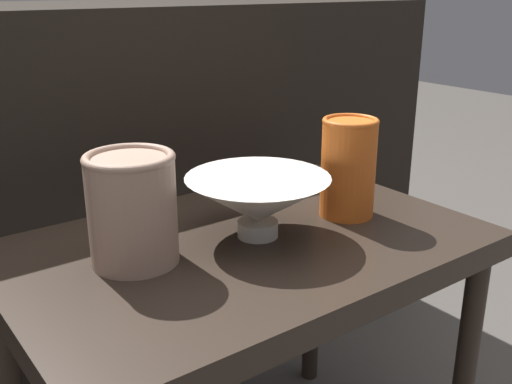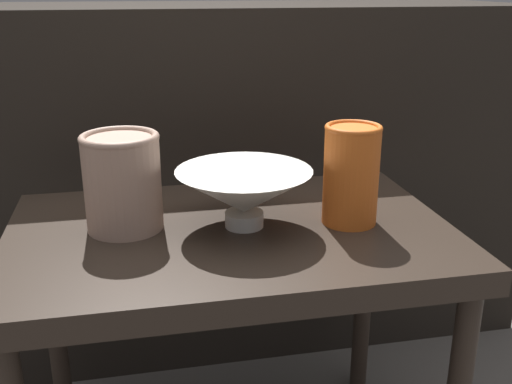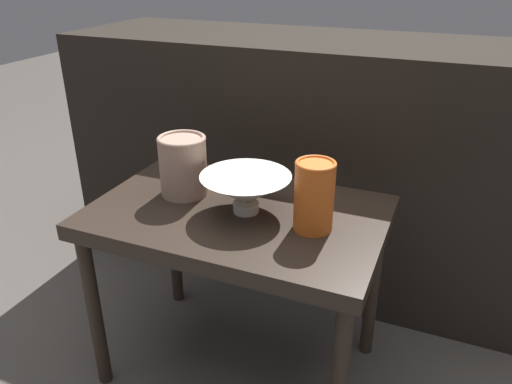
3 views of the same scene
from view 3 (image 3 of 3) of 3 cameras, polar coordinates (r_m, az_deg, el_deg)
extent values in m
plane|color=#4C4742|center=(1.50, -1.81, -19.01)|extent=(8.00, 8.00, 0.00)
cube|color=#2D231C|center=(1.21, -2.12, -2.88)|extent=(0.70, 0.46, 0.04)
cylinder|color=#2D231C|center=(1.37, -17.96, -13.00)|extent=(0.04, 0.04, 0.46)
cylinder|color=#2D231C|center=(1.62, -9.37, -5.44)|extent=(0.04, 0.04, 0.46)
cylinder|color=#2D231C|center=(1.43, 13.22, -10.46)|extent=(0.04, 0.04, 0.46)
cube|color=black|center=(1.74, 5.98, 3.73)|extent=(1.60, 0.50, 0.82)
cylinder|color=silver|center=(1.19, -1.07, -1.63)|extent=(0.06, 0.06, 0.02)
cone|color=silver|center=(1.17, -1.09, 0.41)|extent=(0.22, 0.22, 0.07)
cylinder|color=tan|center=(1.27, -8.32, 2.88)|extent=(0.12, 0.12, 0.15)
torus|color=tan|center=(1.24, -8.53, 6.02)|extent=(0.12, 0.12, 0.01)
cylinder|color=orange|center=(1.10, 6.65, -0.56)|extent=(0.09, 0.09, 0.16)
torus|color=orange|center=(1.06, 6.86, 3.23)|extent=(0.09, 0.09, 0.01)
camera|label=1|loc=(1.00, -48.40, 5.66)|focal=42.00mm
camera|label=2|loc=(0.63, -54.32, -3.24)|focal=42.00mm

